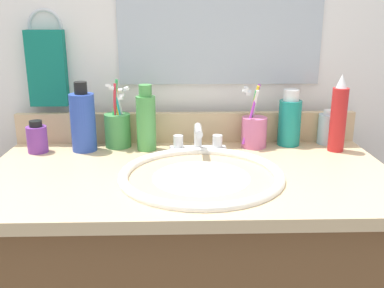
{
  "coord_description": "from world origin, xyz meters",
  "views": [
    {
      "loc": [
        -0.02,
        -1.02,
        1.13
      ],
      "look_at": [
        0.01,
        0.0,
        0.83
      ],
      "focal_mm": 41.02,
      "sensor_mm": 36.0,
      "label": 1
    }
  ],
  "objects": [
    {
      "name": "sink_basin",
      "position": [
        0.03,
        -0.04,
        0.73
      ],
      "size": [
        0.4,
        0.4,
        0.11
      ],
      "color": "white",
      "rests_on": "countertop"
    },
    {
      "name": "bottle_toner_green",
      "position": [
        -0.12,
        0.18,
        0.84
      ],
      "size": [
        0.05,
        0.05,
        0.19
      ],
      "color": "#4C9E4C",
      "rests_on": "countertop"
    },
    {
      "name": "bottle_spray_red",
      "position": [
        0.42,
        0.16,
        0.86
      ],
      "size": [
        0.04,
        0.04,
        0.22
      ],
      "color": "red",
      "rests_on": "countertop"
    },
    {
      "name": "cup_green",
      "position": [
        -0.2,
        0.21,
        0.81
      ],
      "size": [
        0.07,
        0.08,
        0.2
      ],
      "color": "#3F8C47",
      "rests_on": "countertop"
    },
    {
      "name": "backsplash",
      "position": [
        0.0,
        0.26,
        0.8
      ],
      "size": [
        1.02,
        0.02,
        0.09
      ],
      "primitive_type": "cube",
      "color": "#D1B284",
      "rests_on": "countertop"
    },
    {
      "name": "towel_ring",
      "position": [
        -0.41,
        0.3,
        1.1
      ],
      "size": [
        0.1,
        0.01,
        0.1
      ],
      "primitive_type": "torus",
      "rotation": [
        1.57,
        0.0,
        0.0
      ],
      "color": "silver"
    },
    {
      "name": "bottle_cream_purple",
      "position": [
        -0.42,
        0.17,
        0.8
      ],
      "size": [
        0.06,
        0.06,
        0.09
      ],
      "color": "#7A3899",
      "rests_on": "countertop"
    },
    {
      "name": "cup_pink",
      "position": [
        0.19,
        0.2,
        0.81
      ],
      "size": [
        0.08,
        0.08,
        0.18
      ],
      "color": "#D16693",
      "rests_on": "countertop"
    },
    {
      "name": "countertop",
      "position": [
        0.0,
        0.0,
        0.74
      ],
      "size": [
        1.02,
        0.54,
        0.03
      ],
      "primitive_type": "cube",
      "color": "#D1B284",
      "rests_on": "vanity_cabinet"
    },
    {
      "name": "bottle_mouthwash_teal",
      "position": [
        0.3,
        0.22,
        0.83
      ],
      "size": [
        0.07,
        0.07,
        0.17
      ],
      "color": "teal",
      "rests_on": "countertop"
    },
    {
      "name": "back_wall",
      "position": [
        0.0,
        0.32,
        0.65
      ],
      "size": [
        2.12,
        0.04,
        1.3
      ],
      "primitive_type": "cube",
      "color": "white",
      "rests_on": "ground_plane"
    },
    {
      "name": "faucet",
      "position": [
        0.03,
        0.15,
        0.78
      ],
      "size": [
        0.16,
        0.1,
        0.08
      ],
      "color": "silver",
      "rests_on": "countertop"
    },
    {
      "name": "bottle_shampoo_blue",
      "position": [
        -0.29,
        0.18,
        0.84
      ],
      "size": [
        0.07,
        0.07,
        0.2
      ],
      "color": "#2D4CB2",
      "rests_on": "countertop"
    },
    {
      "name": "bottle_gel_clear",
      "position": [
        0.42,
        0.23,
        0.8
      ],
      "size": [
        0.06,
        0.06,
        0.1
      ],
      "color": "silver",
      "rests_on": "countertop"
    },
    {
      "name": "hand_towel",
      "position": [
        -0.41,
        0.28,
        0.98
      ],
      "size": [
        0.11,
        0.04,
        0.22
      ],
      "primitive_type": "cube",
      "color": "#147260"
    }
  ]
}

